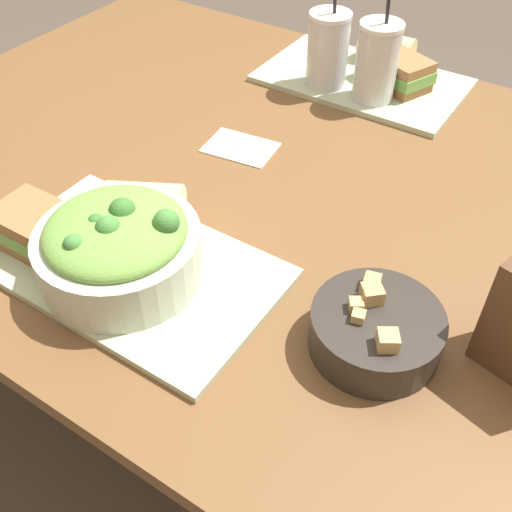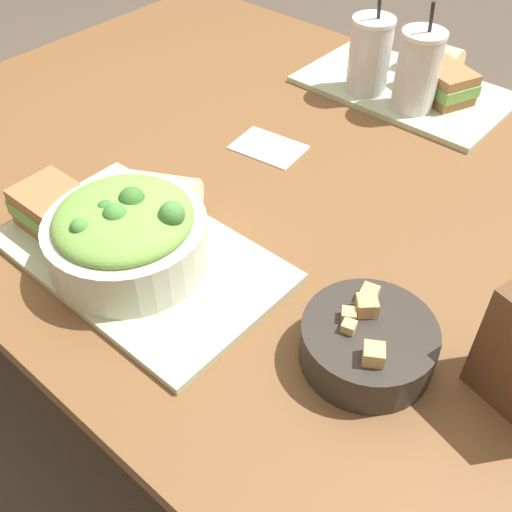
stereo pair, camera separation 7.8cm
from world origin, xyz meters
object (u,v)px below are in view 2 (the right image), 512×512
object	(u,v)px
baguette_near	(163,194)
napkin_folded	(268,147)
drink_cup_dark	(369,58)
sandwich_near	(59,212)
drink_cup_red	(417,73)
baguette_far	(434,58)
salad_bowl	(126,233)
sandwich_far	(439,80)
soup_bowl	(368,342)

from	to	relation	value
baguette_near	napkin_folded	bearing A→B (deg)	-27.80
drink_cup_dark	napkin_folded	bearing A→B (deg)	-94.59
sandwich_near	drink_cup_dark	size ratio (longest dim) A/B	0.69
napkin_folded	drink_cup_red	bearing A→B (deg)	65.26
drink_cup_red	sandwich_near	bearing A→B (deg)	-107.74
baguette_far	napkin_folded	distance (m)	0.46
salad_bowl	drink_cup_red	distance (m)	0.66
salad_bowl	napkin_folded	size ratio (longest dim) A/B	1.67
napkin_folded	drink_cup_dark	bearing A→B (deg)	85.41
sandwich_far	drink_cup_dark	xyz separation A→B (m)	(-0.12, -0.08, 0.04)
drink_cup_red	napkin_folded	size ratio (longest dim) A/B	1.53
napkin_folded	soup_bowl	bearing A→B (deg)	-35.40
drink_cup_dark	drink_cup_red	xyz separation A→B (m)	(0.11, -0.00, 0.00)
sandwich_near	salad_bowl	bearing A→B (deg)	8.50
baguette_far	sandwich_far	bearing A→B (deg)	-149.01
sandwich_far	salad_bowl	bearing A→B (deg)	-74.39
baguette_far	drink_cup_red	world-z (taller)	drink_cup_red
sandwich_near	drink_cup_red	xyz separation A→B (m)	(0.22, 0.68, 0.04)
soup_bowl	sandwich_near	bearing A→B (deg)	-167.63
sandwich_near	baguette_near	size ratio (longest dim) A/B	1.05
baguette_near	drink_cup_dark	xyz separation A→B (m)	(0.02, 0.55, 0.04)
salad_bowl	soup_bowl	xyz separation A→B (m)	(0.35, 0.09, -0.03)
baguette_near	drink_cup_dark	world-z (taller)	drink_cup_dark
salad_bowl	sandwich_far	distance (m)	0.74
soup_bowl	drink_cup_red	xyz separation A→B (m)	(-0.27, 0.57, 0.05)
soup_bowl	drink_cup_dark	xyz separation A→B (m)	(-0.38, 0.57, 0.05)
baguette_near	baguette_far	distance (m)	0.71
salad_bowl	drink_cup_red	world-z (taller)	drink_cup_red
salad_bowl	baguette_near	size ratio (longest dim) A/B	1.69
baguette_near	sandwich_far	distance (m)	0.64
soup_bowl	drink_cup_dark	distance (m)	0.69
soup_bowl	baguette_far	xyz separation A→B (m)	(-0.31, 0.73, 0.01)
soup_bowl	sandwich_near	world-z (taller)	soup_bowl
salad_bowl	baguette_near	xyz separation A→B (m)	(-0.05, 0.11, -0.02)
soup_bowl	baguette_far	world-z (taller)	soup_bowl
sandwich_far	baguette_far	world-z (taller)	same
soup_bowl	baguette_near	size ratio (longest dim) A/B	1.25
sandwich_near	drink_cup_red	world-z (taller)	drink_cup_red
salad_bowl	baguette_far	size ratio (longest dim) A/B	1.90
drink_cup_dark	napkin_folded	distance (m)	0.30
sandwich_near	baguette_far	world-z (taller)	same
sandwich_near	drink_cup_dark	xyz separation A→B (m)	(0.11, 0.68, 0.04)
baguette_near	drink_cup_red	world-z (taller)	drink_cup_red
drink_cup_dark	napkin_folded	size ratio (longest dim) A/B	1.50
sandwich_near	sandwich_far	distance (m)	0.79
soup_bowl	drink_cup_dark	bearing A→B (deg)	123.60
drink_cup_red	salad_bowl	bearing A→B (deg)	-97.06
sandwich_near	baguette_near	distance (m)	0.16
baguette_near	sandwich_far	world-z (taller)	same
salad_bowl	sandwich_near	size ratio (longest dim) A/B	1.61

